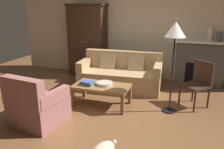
{
  "coord_description": "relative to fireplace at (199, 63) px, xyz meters",
  "views": [
    {
      "loc": [
        1.31,
        -3.55,
        1.91
      ],
      "look_at": [
        -0.17,
        0.72,
        0.55
      ],
      "focal_mm": 36.52,
      "sensor_mm": 36.0,
      "label": 1
    }
  ],
  "objects": [
    {
      "name": "ground_plane",
      "position": [
        -1.55,
        -2.3,
        -0.57
      ],
      "size": [
        9.6,
        9.6,
        0.0
      ],
      "primitive_type": "plane",
      "color": "brown"
    },
    {
      "name": "back_wall",
      "position": [
        -1.55,
        0.25,
        0.83
      ],
      "size": [
        7.2,
        0.1,
        2.8
      ],
      "primitive_type": "cube",
      "color": "beige",
      "rests_on": "ground"
    },
    {
      "name": "fireplace",
      "position": [
        0.0,
        0.0,
        0.0
      ],
      "size": [
        1.26,
        0.48,
        1.12
      ],
      "color": "#4C4947",
      "rests_on": "ground"
    },
    {
      "name": "armoire",
      "position": [
        -2.95,
        -0.08,
        0.42
      ],
      "size": [
        1.06,
        0.57,
        1.97
      ],
      "color": "#382319",
      "rests_on": "ground"
    },
    {
      "name": "couch",
      "position": [
        -1.76,
        -0.84,
        -0.25
      ],
      "size": [
        1.97,
        0.98,
        0.86
      ],
      "color": "tan",
      "rests_on": "ground"
    },
    {
      "name": "coffee_table",
      "position": [
        -1.82,
        -1.93,
        -0.2
      ],
      "size": [
        1.1,
        0.6,
        0.42
      ],
      "color": "olive",
      "rests_on": "ground"
    },
    {
      "name": "fruit_bowl",
      "position": [
        -1.77,
        -1.89,
        -0.12
      ],
      "size": [
        0.32,
        0.32,
        0.05
      ],
      "primitive_type": "cylinder",
      "color": "beige",
      "rests_on": "coffee_table"
    },
    {
      "name": "book_stack",
      "position": [
        -2.09,
        -2.01,
        -0.11
      ],
      "size": [
        0.26,
        0.19,
        0.08
      ],
      "color": "#427A4C",
      "rests_on": "coffee_table"
    },
    {
      "name": "mantel_vase_cream",
      "position": [
        0.18,
        -0.02,
        0.71
      ],
      "size": [
        0.11,
        0.11,
        0.32
      ],
      "primitive_type": "cylinder",
      "color": "beige",
      "rests_on": "fireplace"
    },
    {
      "name": "mantel_vase_slate",
      "position": [
        0.38,
        -0.02,
        0.67
      ],
      "size": [
        0.13,
        0.13,
        0.23
      ],
      "primitive_type": "cylinder",
      "color": "#565B66",
      "rests_on": "fireplace"
    },
    {
      "name": "armchair_near_left",
      "position": [
        -2.56,
        -2.98,
        -0.25
      ],
      "size": [
        0.86,
        0.86,
        0.88
      ],
      "color": "#935B56",
      "rests_on": "ground"
    },
    {
      "name": "side_chair_wooden",
      "position": [
        -0.02,
        -1.33,
        -0.06
      ],
      "size": [
        0.62,
        0.62,
        0.9
      ],
      "color": "#382319",
      "rests_on": "ground"
    },
    {
      "name": "floor_lamp",
      "position": [
        -0.5,
        -1.77,
        0.86
      ],
      "size": [
        0.36,
        0.36,
        1.66
      ],
      "color": "black",
      "rests_on": "ground"
    }
  ]
}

